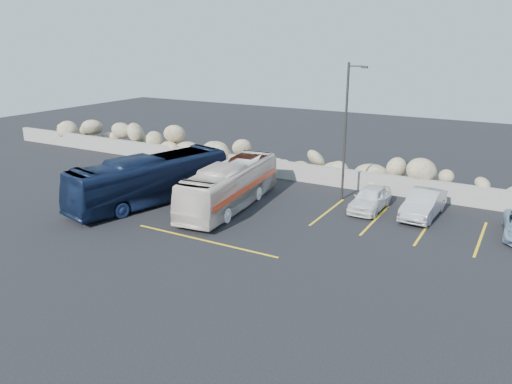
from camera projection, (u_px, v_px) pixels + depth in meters
The scene contains 9 objects.
ground at pixel (219, 246), 23.24m from camera, with size 90.00×90.00×0.00m, color black.
seawall at pixel (320, 175), 33.03m from camera, with size 60.00×0.40×1.20m, color gray.
riprap_pile at pixel (327, 161), 33.81m from camera, with size 54.00×2.80×2.60m, color #958261, non-canonical shape.
parking_lines at pixel (354, 226), 25.67m from camera, with size 18.16×9.36×0.01m.
lamppost at pixel (346, 129), 28.65m from camera, with size 1.14×0.18×8.00m.
vintage_bus at pixel (230, 185), 28.26m from camera, with size 2.15×9.18×2.56m, color silver.
tour_coach at pixel (151, 180), 28.95m from camera, with size 2.36×10.10×2.81m, color #101B36.
car_a at pixel (370, 198), 27.93m from camera, with size 1.58×3.93×1.34m, color white.
car_b at pixel (423, 204), 26.89m from camera, with size 1.51×4.34×1.43m, color #B1B0B5.
Camera 1 is at (12.09, -17.80, 9.28)m, focal length 35.00 mm.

